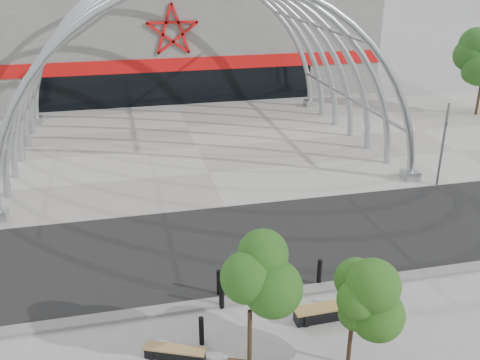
% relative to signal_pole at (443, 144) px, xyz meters
% --- Properties ---
extents(ground, '(140.00, 140.00, 0.00)m').
position_rel_signal_pole_xyz_m(ground, '(-10.97, -7.05, -2.23)').
color(ground, gray).
rests_on(ground, ground).
extents(road, '(140.00, 7.00, 0.02)m').
position_rel_signal_pole_xyz_m(road, '(-10.97, -3.55, -2.22)').
color(road, black).
rests_on(road, ground).
extents(forecourt, '(60.00, 17.00, 0.04)m').
position_rel_signal_pole_xyz_m(forecourt, '(-10.97, 8.45, -2.21)').
color(forecourt, '#9B968B').
rests_on(forecourt, ground).
extents(kerb, '(60.00, 0.50, 0.12)m').
position_rel_signal_pole_xyz_m(kerb, '(-10.97, -7.30, -2.17)').
color(kerb, slate).
rests_on(kerb, ground).
extents(arena_building, '(34.00, 15.24, 8.00)m').
position_rel_signal_pole_xyz_m(arena_building, '(-10.97, 26.40, 1.76)').
color(arena_building, slate).
rests_on(arena_building, ground).
extents(vault_canopy, '(20.80, 15.80, 20.36)m').
position_rel_signal_pole_xyz_m(vault_canopy, '(-10.97, 8.45, -2.22)').
color(vault_canopy, '#A0A6AB').
rests_on(vault_canopy, ground).
extents(signal_pole, '(0.31, 0.59, 4.27)m').
position_rel_signal_pole_xyz_m(signal_pole, '(0.00, 0.00, 0.00)').
color(signal_pole, slate).
rests_on(signal_pole, ground).
extents(street_tree_0, '(1.75, 1.75, 3.99)m').
position_rel_signal_pole_xyz_m(street_tree_0, '(-12.46, -10.56, 0.63)').
color(street_tree_0, black).
rests_on(street_tree_0, ground).
extents(street_tree_1, '(1.55, 1.55, 3.67)m').
position_rel_signal_pole_xyz_m(street_tree_1, '(-9.66, -10.95, 0.41)').
color(street_tree_1, black).
rests_on(street_tree_1, ground).
extents(bench_0, '(1.81, 1.07, 0.38)m').
position_rel_signal_pole_xyz_m(bench_0, '(-14.43, -9.59, -2.05)').
color(bench_0, black).
rests_on(bench_0, ground).
extents(bench_1, '(2.35, 0.58, 0.49)m').
position_rel_signal_pole_xyz_m(bench_1, '(-9.40, -8.86, -1.99)').
color(bench_1, black).
rests_on(bench_1, ground).
extents(bollard_0, '(0.15, 0.15, 0.95)m').
position_rel_signal_pole_xyz_m(bollard_0, '(-13.58, -9.14, -1.76)').
color(bollard_0, black).
rests_on(bollard_0, ground).
extents(bollard_1, '(0.17, 0.17, 1.07)m').
position_rel_signal_pole_xyz_m(bollard_1, '(-12.64, -7.51, -1.70)').
color(bollard_1, black).
rests_on(bollard_1, ground).
extents(bollard_2, '(0.15, 0.15, 0.96)m').
position_rel_signal_pole_xyz_m(bollard_2, '(-12.58, -6.76, -1.75)').
color(bollard_2, black).
rests_on(bollard_2, ground).
extents(bollard_3, '(0.16, 0.16, 1.01)m').
position_rel_signal_pole_xyz_m(bollard_3, '(-9.04, -7.00, -1.73)').
color(bollard_3, black).
rests_on(bollard_3, ground).
extents(bollard_4, '(0.14, 0.14, 0.90)m').
position_rel_signal_pole_xyz_m(bollard_4, '(-8.20, -8.76, -1.78)').
color(bollard_4, black).
rests_on(bollard_4, ground).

